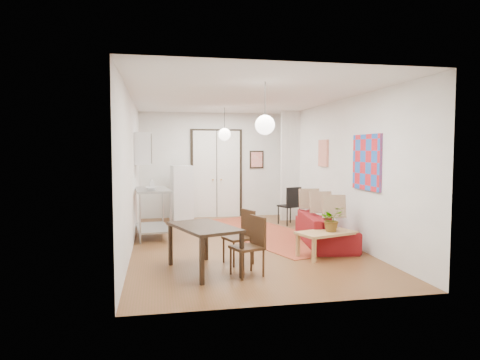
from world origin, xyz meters
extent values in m
plane|color=brown|center=(0.00, 0.00, 0.00)|extent=(7.00, 7.00, 0.00)
cube|color=silver|center=(0.00, 0.00, 2.90)|extent=(4.20, 7.00, 0.02)
cube|color=white|center=(0.00, 3.50, 1.45)|extent=(4.20, 0.02, 2.90)
cube|color=white|center=(0.00, -3.50, 1.45)|extent=(4.20, 0.02, 2.90)
cube|color=white|center=(-2.10, 0.00, 1.45)|extent=(0.02, 7.00, 2.90)
cube|color=white|center=(2.10, 0.00, 1.45)|extent=(0.02, 7.00, 2.90)
cube|color=silver|center=(0.00, 3.46, 1.20)|extent=(1.44, 0.06, 2.50)
cube|color=white|center=(1.85, 2.55, 1.45)|extent=(0.50, 0.10, 2.90)
cube|color=white|center=(-1.92, 1.50, 1.90)|extent=(0.35, 1.00, 0.70)
cube|color=red|center=(2.08, -1.25, 1.65)|extent=(0.05, 1.00, 1.00)
cube|color=beige|center=(2.08, 0.80, 1.80)|extent=(0.05, 0.50, 0.60)
cube|color=red|center=(1.15, 3.47, 1.60)|extent=(0.40, 0.03, 0.50)
cube|color=#9D6F41|center=(-2.07, 2.00, 1.95)|extent=(0.03, 0.44, 0.54)
sphere|color=silver|center=(0.00, 2.00, 2.25)|extent=(0.30, 0.30, 0.30)
cylinder|color=black|center=(0.00, 2.00, 2.65)|extent=(0.01, 0.01, 0.50)
sphere|color=silver|center=(0.00, -2.00, 2.25)|extent=(0.30, 0.30, 0.30)
cylinder|color=black|center=(0.00, -2.00, 2.65)|extent=(0.01, 0.01, 0.50)
cube|color=#AF442B|center=(0.71, 0.87, 0.01)|extent=(3.08, 4.85, 0.01)
imported|color=maroon|center=(1.63, -0.43, 0.30)|extent=(2.16, 1.09, 0.60)
cube|color=#B07F53|center=(1.27, -1.37, 0.42)|extent=(1.12, 0.84, 0.04)
cube|color=#B07F53|center=(0.83, -1.59, 0.20)|extent=(0.07, 0.07, 0.40)
cube|color=#B07F53|center=(1.72, -1.59, 0.20)|extent=(0.07, 0.07, 0.40)
cube|color=#B07F53|center=(0.83, -1.15, 0.20)|extent=(0.07, 0.07, 0.40)
cube|color=#B07F53|center=(1.72, -1.15, 0.20)|extent=(0.07, 0.07, 0.40)
imported|color=#315C29|center=(1.37, -1.37, 0.66)|extent=(0.44, 0.47, 0.43)
cube|color=#A5A8A9|center=(-1.74, 0.93, 1.02)|extent=(0.83, 1.43, 0.05)
cube|color=#A5A8A9|center=(-1.74, 0.93, 0.20)|extent=(0.78, 1.38, 0.03)
cylinder|color=#A5A8A9|center=(-2.04, 0.29, 0.51)|extent=(0.04, 0.04, 1.02)
cylinder|color=#A5A8A9|center=(-1.44, 0.29, 0.51)|extent=(0.04, 0.04, 1.02)
cylinder|color=#A5A8A9|center=(-2.04, 1.57, 0.51)|extent=(0.04, 0.04, 1.02)
cylinder|color=#A5A8A9|center=(-1.44, 1.57, 0.51)|extent=(0.04, 0.04, 1.02)
imported|color=silver|center=(-1.75, 0.63, 1.07)|extent=(0.27, 0.27, 0.06)
imported|color=teal|center=(-1.75, 1.18, 1.15)|extent=(0.11, 0.11, 0.22)
cube|color=silver|center=(-1.00, 2.82, 0.73)|extent=(0.58, 0.58, 1.47)
cube|color=black|center=(-0.92, -1.87, 0.69)|extent=(1.12, 1.45, 0.05)
cube|color=black|center=(-1.24, -2.47, 0.33)|extent=(0.07, 0.07, 0.66)
cube|color=black|center=(-0.60, -2.47, 0.33)|extent=(0.07, 0.07, 0.66)
cube|color=black|center=(-1.24, -1.28, 0.33)|extent=(0.07, 0.07, 0.66)
cube|color=black|center=(-0.60, -1.28, 0.33)|extent=(0.07, 0.07, 0.66)
cube|color=#372011|center=(-0.32, -1.52, 0.42)|extent=(0.53, 0.52, 0.04)
cube|color=#372011|center=(-0.32, -1.33, 0.66)|extent=(0.17, 0.39, 0.44)
cylinder|color=#372011|center=(-0.50, -1.70, 0.21)|extent=(0.03, 0.03, 0.42)
cylinder|color=#372011|center=(-0.15, -1.70, 0.21)|extent=(0.03, 0.03, 0.42)
cylinder|color=#372011|center=(-0.50, -1.34, 0.21)|extent=(0.03, 0.03, 0.42)
cylinder|color=#372011|center=(-0.15, -1.34, 0.21)|extent=(0.03, 0.03, 0.42)
cube|color=#372011|center=(-0.32, -2.22, 0.42)|extent=(0.53, 0.52, 0.04)
cube|color=#372011|center=(-0.32, -2.03, 0.66)|extent=(0.17, 0.39, 0.44)
cylinder|color=#372011|center=(-0.50, -2.40, 0.21)|extent=(0.03, 0.03, 0.42)
cylinder|color=#372011|center=(-0.15, -2.40, 0.21)|extent=(0.03, 0.03, 0.42)
cylinder|color=#372011|center=(-0.50, -2.04, 0.21)|extent=(0.03, 0.03, 0.42)
cylinder|color=#372011|center=(-0.15, -2.04, 0.21)|extent=(0.03, 0.03, 0.42)
cube|color=black|center=(1.61, 1.87, 0.47)|extent=(0.56, 0.56, 0.04)
cube|color=black|center=(1.61, 2.07, 0.72)|extent=(0.43, 0.18, 0.47)
cylinder|color=black|center=(1.42, 1.68, 0.23)|extent=(0.03, 0.03, 0.47)
cylinder|color=black|center=(1.80, 1.68, 0.23)|extent=(0.03, 0.03, 0.47)
cylinder|color=black|center=(1.42, 2.06, 0.23)|extent=(0.03, 0.03, 0.47)
cylinder|color=black|center=(1.80, 2.06, 0.23)|extent=(0.03, 0.03, 0.47)
camera|label=1|loc=(-1.61, -8.35, 1.87)|focal=32.00mm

